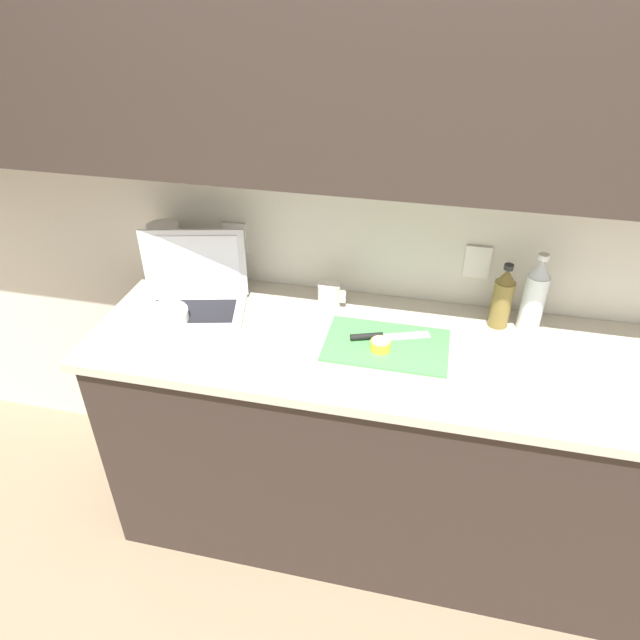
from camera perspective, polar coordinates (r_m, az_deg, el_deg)
The scene contains 13 objects.
ground_plane at distance 2.55m, azimuth 8.10°, elevation -19.90°, with size 12.00×12.00×0.00m, color #847056.
wall_back at distance 1.85m, azimuth 12.91°, elevation 17.91°, with size 5.20×0.38×2.60m.
counter_unit at distance 2.19m, azimuth 9.65°, elevation -12.53°, with size 2.25×0.65×0.92m.
laptop at distance 2.10m, azimuth -12.57°, elevation 2.65°, with size 0.42×0.34×0.28m.
cutting_board at distance 1.90m, azimuth 6.61°, elevation -2.44°, with size 0.41×0.26×0.01m, color #4C9E51.
knife at distance 1.91m, azimuth 5.61°, elevation -1.62°, with size 0.26×0.12×0.02m.
lemon_half_cut at distance 1.86m, azimuth 6.01°, elevation -2.50°, with size 0.07×0.07×0.04m.
bottle_green_soda at distance 2.03m, azimuth 20.60°, elevation 2.29°, with size 0.08×0.08×0.29m.
bottle_oil_tall at distance 2.03m, azimuth 17.72°, elevation 2.09°, with size 0.07×0.07×0.24m.
measuring_cup at distance 2.07m, azimuth 0.89°, elevation 2.47°, with size 0.10×0.08×0.09m.
bowl_white at distance 2.04m, azimuth -15.13°, elevation 0.22°, with size 0.15×0.15×0.06m.
paper_towel_roll at distance 2.27m, azimuth -15.10°, elevation 6.37°, with size 0.12×0.12×0.24m.
dish_towel at distance 1.79m, azimuth -6.53°, elevation -4.79°, with size 0.22×0.16×0.02m, color white.
Camera 1 is at (0.00, -1.54, 2.03)m, focal length 32.00 mm.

